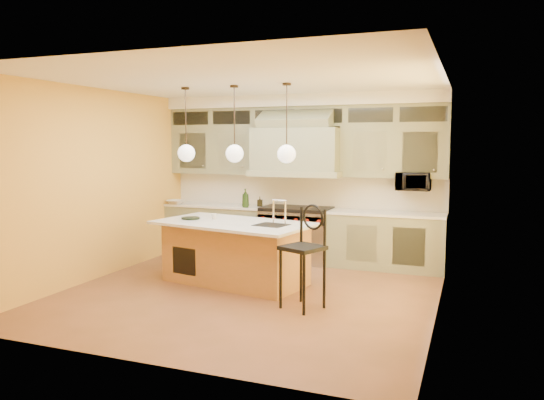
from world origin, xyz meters
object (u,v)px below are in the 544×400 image
at_px(kitchen_island, 236,252).
at_px(counter_stool, 304,249).
at_px(range, 297,234).
at_px(microwave, 413,182).

height_order(kitchen_island, counter_stool, kitchen_island).
xyz_separation_m(range, microwave, (1.95, 0.11, 0.96)).
bearing_deg(microwave, kitchen_island, -142.45).
bearing_deg(kitchen_island, microwave, 48.39).
bearing_deg(microwave, range, -176.88).
relative_size(range, kitchen_island, 0.49).
xyz_separation_m(range, kitchen_island, (-0.40, -1.70, -0.01)).
relative_size(range, microwave, 2.21).
relative_size(range, counter_stool, 0.92).
bearing_deg(counter_stool, kitchen_island, 172.93).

